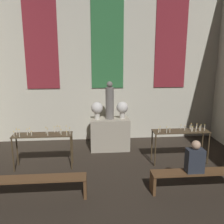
% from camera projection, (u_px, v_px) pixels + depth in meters
% --- Properties ---
extents(wall_back, '(7.65, 0.16, 5.57)m').
position_uv_depth(wall_back, '(107.00, 56.00, 8.10)').
color(wall_back, beige).
rests_on(wall_back, ground_plane).
extents(altar, '(1.17, 0.68, 0.96)m').
position_uv_depth(altar, '(110.00, 134.00, 7.67)').
color(altar, '#ADA38E').
rests_on(altar, ground_plane).
extents(statue, '(0.25, 0.25, 1.13)m').
position_uv_depth(statue, '(110.00, 102.00, 7.44)').
color(statue, slate).
rests_on(statue, altar).
extents(flower_vase_left, '(0.35, 0.35, 0.52)m').
position_uv_depth(flower_vase_left, '(97.00, 109.00, 7.46)').
color(flower_vase_left, beige).
rests_on(flower_vase_left, altar).
extents(flower_vase_right, '(0.35, 0.35, 0.52)m').
position_uv_depth(flower_vase_right, '(122.00, 108.00, 7.52)').
color(flower_vase_right, beige).
rests_on(flower_vase_right, altar).
extents(candle_rack_left, '(1.49, 0.43, 1.10)m').
position_uv_depth(candle_rack_left, '(43.00, 139.00, 6.33)').
color(candle_rack_left, '#473823').
rests_on(candle_rack_left, ground_plane).
extents(candle_rack_right, '(1.49, 0.43, 1.08)m').
position_uv_depth(candle_rack_right, '(181.00, 135.00, 6.63)').
color(candle_rack_right, '#473823').
rests_on(candle_rack_right, ground_plane).
extents(pew_back_left, '(1.93, 0.36, 0.44)m').
position_uv_depth(pew_back_left, '(39.00, 183.00, 5.05)').
color(pew_back_left, brown).
rests_on(pew_back_left, ground_plane).
extents(pew_back_right, '(1.93, 0.36, 0.44)m').
position_uv_depth(pew_back_right, '(196.00, 177.00, 5.33)').
color(pew_back_right, brown).
rests_on(pew_back_right, ground_plane).
extents(person_seated, '(0.36, 0.24, 0.70)m').
position_uv_depth(person_seated, '(195.00, 158.00, 5.23)').
color(person_seated, '#282D38').
rests_on(person_seated, pew_back_right).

